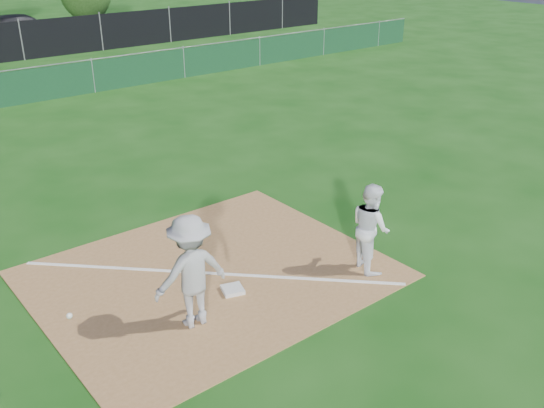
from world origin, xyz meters
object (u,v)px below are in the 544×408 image
(first_base, at_px, (233,290))
(runner, at_px, (371,227))
(car_right, at_px, (24,28))
(play_at_first, at_px, (191,272))

(first_base, height_order, runner, runner)
(runner, height_order, car_right, runner)
(first_base, bearing_deg, play_at_first, -161.14)
(first_base, height_order, car_right, car_right)
(play_at_first, bearing_deg, car_right, 76.36)
(first_base, xyz_separation_m, car_right, (5.86, 27.92, 0.68))
(first_base, relative_size, play_at_first, 0.13)
(runner, bearing_deg, first_base, 90.09)
(runner, xyz_separation_m, car_right, (3.40, 28.80, -0.10))
(first_base, xyz_separation_m, play_at_first, (-1.00, -0.34, 0.90))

